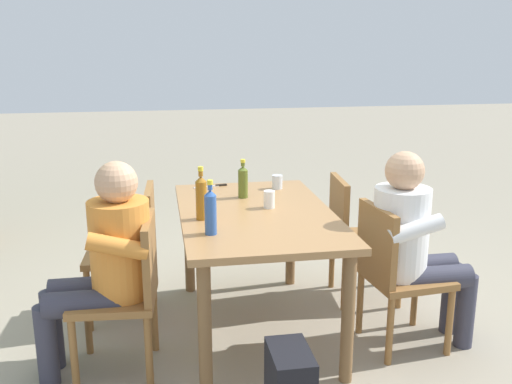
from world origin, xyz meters
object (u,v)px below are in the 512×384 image
person_in_white_shirt (413,240)px  bottle_olive (243,181)px  cup_white (269,199)px  chair_near_right (355,232)px  chair_far_left (129,287)px  dining_table (256,227)px  cup_glass (277,182)px  chair_far_right (133,245)px  table_knife (213,186)px  chair_near_left (394,269)px  bottle_blue (211,211)px  person_in_plaid_shirt (106,259)px  bottle_amber (201,197)px

person_in_white_shirt → bottle_olive: person_in_white_shirt is taller
person_in_white_shirt → cup_white: (0.39, 0.77, 0.17)m
chair_near_right → chair_far_left: bearing=114.1°
dining_table → cup_glass: size_ratio=15.41×
chair_near_right → bottle_olive: (-0.01, 0.78, 0.40)m
chair_far_right → person_in_white_shirt: size_ratio=0.74×
chair_far_right → table_knife: chair_far_right is taller
chair_far_right → chair_near_left: bearing=-113.8°
cup_glass → bottle_blue: bearing=148.4°
person_in_plaid_shirt → cup_white: 1.05m
person_in_plaid_shirt → bottle_blue: 0.61m
bottle_blue → bottle_olive: 0.75m
chair_far_left → bottle_amber: size_ratio=2.81×
bottle_olive → dining_table: bearing=-174.8°
chair_far_left → table_knife: chair_far_left is taller
chair_far_left → cup_white: (0.40, -0.85, 0.34)m
chair_near_left → chair_far_right: 1.65m
chair_near_left → chair_near_right: same height
chair_far_left → cup_glass: size_ratio=9.13×
dining_table → cup_glass: 0.59m
dining_table → chair_far_right: 0.84m
person_in_plaid_shirt → chair_near_left: bearing=-90.3°
chair_far_right → person_in_plaid_shirt: 0.69m
person_in_white_shirt → bottle_amber: person_in_white_shirt is taller
chair_far_right → chair_near_right: (0.01, -1.51, 0.00)m
bottle_amber → cup_glass: bearing=-42.8°
chair_far_left → chair_near_left: bearing=-90.1°
dining_table → chair_far_left: chair_far_left is taller
cup_white → dining_table: bearing=123.0°
person_in_plaid_shirt → person_in_white_shirt: bearing=-90.0°
cup_glass → table_knife: size_ratio=0.40×
person_in_white_shirt → bottle_blue: (-0.04, 1.17, 0.25)m
chair_near_left → bottle_olive: size_ratio=3.42×
dining_table → chair_near_left: chair_near_left is taller
chair_near_left → cup_glass: cup_glass is taller
person_in_white_shirt → cup_white: size_ratio=10.96×
bottle_blue → table_knife: bottle_blue is taller
bottle_olive → chair_far_right: bearing=89.9°
chair_near_left → bottle_blue: bottle_blue is taller
chair_near_left → bottle_olive: 1.10m
chair_near_right → cup_white: bearing=112.7°
chair_near_left → chair_far_right: bearing=66.2°
bottle_blue → bottle_amber: (0.27, 0.03, 0.01)m
person_in_white_shirt → bottle_amber: (0.23, 1.20, 0.25)m
chair_near_left → bottle_olive: bearing=49.7°
dining_table → bottle_amber: size_ratio=4.74×
person_in_white_shirt → dining_table: bearing=69.0°
person_in_plaid_shirt → bottle_amber: size_ratio=3.81×
chair_near_right → person_in_white_shirt: person_in_white_shirt is taller
chair_near_right → person_in_white_shirt: (-0.67, -0.11, 0.17)m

